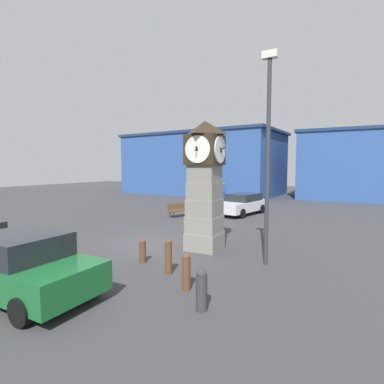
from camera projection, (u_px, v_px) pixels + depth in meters
name	position (u px, v px, depth m)	size (l,w,h in m)	color
ground_plane	(149.00, 243.00, 13.24)	(87.79, 87.79, 0.00)	#38383A
clock_tower	(205.00, 184.00, 12.10)	(1.68, 1.74, 5.21)	gray
bollard_near_tower	(202.00, 290.00, 7.02)	(0.27, 0.27, 1.00)	#333338
bollard_mid_row	(186.00, 271.00, 8.22)	(0.24, 0.24, 1.02)	brown
bollard_far_row	(168.00, 256.00, 9.45)	(0.23, 0.23, 1.11)	brown
bollard_end_row	(143.00, 250.00, 10.59)	(0.24, 0.24, 0.85)	brown
car_by_building	(25.00, 266.00, 7.73)	(3.96, 2.16, 1.64)	#19602D
car_far_lot	(242.00, 204.00, 21.37)	(2.75, 4.82, 1.48)	silver
bench	(179.00, 209.00, 20.37)	(1.14, 1.68, 0.90)	brown
pedestrian_near_bench	(224.00, 191.00, 29.78)	(0.43, 0.46, 1.79)	#264CA5
street_lamp_near_road	(268.00, 146.00, 10.04)	(0.50, 0.24, 7.17)	#333338
street_lamp_far_side	(196.00, 163.00, 29.13)	(0.50, 0.24, 6.46)	#333338
warehouse_blue_far	(203.00, 164.00, 38.51)	(20.35, 11.88, 7.56)	#2D5193
storefront_low_left	(374.00, 165.00, 31.14)	(15.14, 9.30, 7.17)	#2D5193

